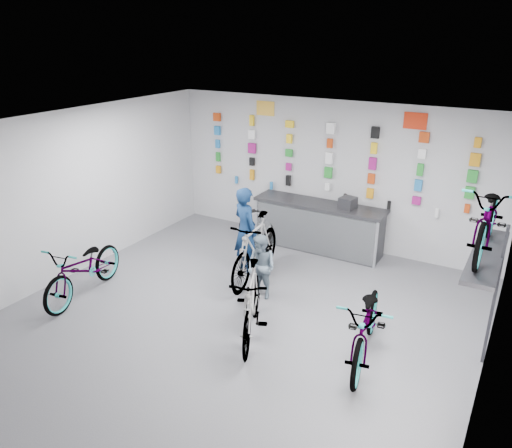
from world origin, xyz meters
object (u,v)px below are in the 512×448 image
Objects in this scene: bike_left at (84,269)px; bike_service at (255,249)px; counter at (318,227)px; bike_right at (367,325)px; bike_center at (251,303)px; customer at (261,267)px; clerk at (246,230)px.

bike_service reaches higher than bike_left.
bike_right reaches higher than counter.
bike_service is (-0.46, -1.79, 0.11)m from counter.
bike_center is 1.18m from customer.
bike_service is (-0.87, 1.62, 0.05)m from bike_center.
clerk reaches higher than bike_left.
bike_center is 0.92× the size of bike_service.
bike_service reaches higher than bike_center.
bike_service is 0.67m from customer.
bike_right is at bearing -6.54° from customer.
bike_center reaches higher than bike_left.
customer reaches higher than bike_left.
counter is 1.36× the size of bike_service.
bike_left is 1.73× the size of customer.
bike_right is 1.79× the size of customer.
clerk is (-0.77, -1.60, 0.33)m from counter.
bike_service is at bearing 143.04° from bike_right.
bike_right is (2.05, -3.08, 0.04)m from counter.
customer reaches higher than bike_right.
counter is 2.43× the size of customer.
bike_service is at bearing 32.31° from bike_left.
bike_left is 1.18× the size of clerk.
customer is (-0.45, 1.09, 0.01)m from bike_center.
bike_left is 0.98× the size of bike_service.
bike_service is at bearing -104.29° from counter.
counter is 3.69m from bike_right.
clerk is at bearing 39.35° from bike_left.
bike_left is 3.08m from bike_center.
bike_left is 0.97× the size of bike_right.
customer is (2.60, 1.46, 0.05)m from bike_left.
clerk is (-2.82, 1.47, 0.30)m from bike_right.
bike_right is (1.64, 0.33, -0.02)m from bike_center.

